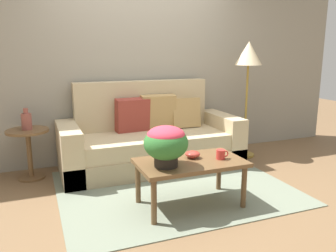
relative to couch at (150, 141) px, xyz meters
name	(u,v)px	position (x,y,z in m)	size (l,w,h in m)	color
ground_plane	(175,188)	(0.00, -0.82, -0.34)	(14.00, 14.00, 0.00)	brown
wall_back	(138,58)	(0.00, 0.49, 1.04)	(6.40, 0.12, 2.74)	gray
area_rug	(174,187)	(0.00, -0.80, -0.33)	(2.44, 1.95, 0.01)	gray
couch	(150,141)	(0.00, 0.00, 0.00)	(2.26, 0.92, 1.08)	tan
coffee_table	(190,166)	(-0.02, -1.26, 0.06)	(1.02, 0.58, 0.46)	brown
side_table	(29,145)	(-1.46, 0.09, 0.07)	(0.48, 0.48, 0.59)	brown
floor_lamp	(248,60)	(1.39, -0.07, 1.01)	(0.36, 0.36, 1.60)	olive
potted_plant	(166,142)	(-0.30, -1.32, 0.34)	(0.40, 0.40, 0.37)	black
coffee_mug	(221,154)	(0.27, -1.32, 0.17)	(0.13, 0.08, 0.09)	red
snack_bowl	(193,154)	(0.03, -1.19, 0.16)	(0.15, 0.15, 0.07)	#B2382D
table_vase	(27,121)	(-1.46, 0.10, 0.35)	(0.11, 0.11, 0.25)	#934C42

